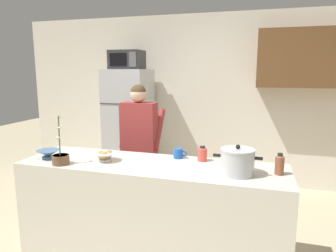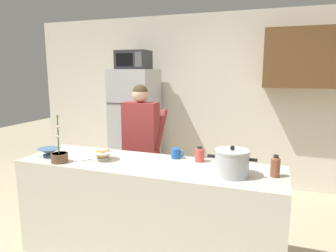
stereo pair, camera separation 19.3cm
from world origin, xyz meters
name	(u,v)px [view 1 (the left image)]	position (x,y,z in m)	size (l,w,h in m)	color
back_wall_unit	(216,93)	(0.28, 2.26, 1.41)	(6.00, 0.48, 2.60)	silver
kitchen_island	(151,211)	(0.00, 0.00, 0.46)	(2.40, 0.68, 0.92)	silver
refrigerator	(129,127)	(-1.02, 1.85, 0.88)	(0.64, 0.68, 1.77)	#B7BABF
microwave	(127,60)	(-1.02, 1.83, 1.91)	(0.48, 0.37, 0.28)	#2D2D30
person_near_pot	(139,137)	(-0.41, 0.76, 0.99)	(0.49, 0.41, 1.59)	#33384C
cooking_pot	(237,162)	(0.76, -0.08, 1.03)	(0.39, 0.28, 0.25)	silver
coffee_mug	(178,153)	(0.19, 0.25, 0.97)	(0.13, 0.09, 0.10)	#1E59B2
bread_bowl	(105,156)	(-0.43, -0.04, 0.97)	(0.22, 0.22, 0.10)	white
empty_bowl	(48,154)	(-1.00, -0.11, 0.97)	(0.22, 0.22, 0.08)	#4C7299
bottle_near_edge	(202,154)	(0.43, 0.22, 0.99)	(0.09, 0.09, 0.14)	#D84C3F
bottle_mid_counter	(280,164)	(1.09, 0.01, 1.01)	(0.07, 0.07, 0.18)	brown
potted_orchid	(61,158)	(-0.77, -0.24, 0.98)	(0.15, 0.15, 0.44)	brown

